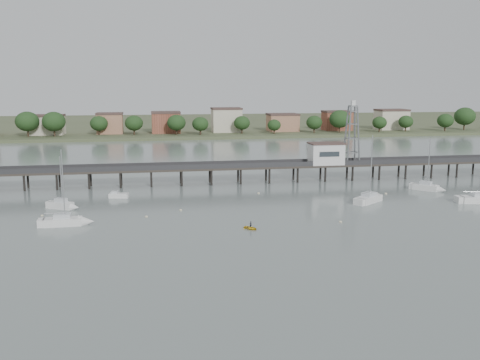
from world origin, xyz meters
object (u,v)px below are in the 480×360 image
object	(u,v)px
sailboat_e	(430,188)
sailboat_b	(65,206)
lattice_tower	(352,135)
white_tender	(118,195)
yellow_dinghy	(251,229)
pier	(225,168)
sailboat_c	(372,198)
sailboat_a	(71,221)

from	to	relation	value
sailboat_e	sailboat_b	bearing A→B (deg)	-130.07
lattice_tower	white_tender	size ratio (longest dim) A/B	3.68
sailboat_b	yellow_dinghy	size ratio (longest dim) A/B	4.00
sailboat_e	sailboat_b	size ratio (longest dim) A/B	1.15
white_tender	lattice_tower	bearing A→B (deg)	22.41
pier	sailboat_e	distance (m)	46.95
white_tender	yellow_dinghy	xyz separation A→B (m)	(22.75, -28.57, -0.48)
lattice_tower	sailboat_b	xyz separation A→B (m)	(-65.28, -21.18, -10.44)
sailboat_c	white_tender	world-z (taller)	sailboat_c
lattice_tower	yellow_dinghy	world-z (taller)	lattice_tower
sailboat_a	yellow_dinghy	xyz separation A→B (m)	(29.45, -7.46, -0.64)
sailboat_c	white_tender	xyz separation A→B (m)	(-51.01, 12.10, -0.16)
sailboat_c	sailboat_e	bearing A→B (deg)	-11.06
sailboat_c	sailboat_a	bearing A→B (deg)	152.66
sailboat_a	white_tender	distance (m)	22.14
pier	lattice_tower	distance (m)	32.34
sailboat_e	sailboat_c	distance (m)	18.91
lattice_tower	yellow_dinghy	bearing A→B (deg)	-128.83
sailboat_c	sailboat_a	distance (m)	58.40
pier	sailboat_b	size ratio (longest dim) A/B	14.26
sailboat_b	white_tender	world-z (taller)	sailboat_b
sailboat_c	white_tender	size ratio (longest dim) A/B	3.39
sailboat_a	yellow_dinghy	distance (m)	30.38
white_tender	yellow_dinghy	bearing A→B (deg)	-41.67
sailboat_c	yellow_dinghy	size ratio (longest dim) A/B	5.43
sailboat_e	sailboat_c	xyz separation A→B (m)	(-17.11, -8.04, -0.01)
sailboat_a	white_tender	world-z (taller)	sailboat_a
sailboat_c	yellow_dinghy	world-z (taller)	sailboat_c
sailboat_c	yellow_dinghy	bearing A→B (deg)	174.03
lattice_tower	white_tender	distance (m)	58.16
pier	yellow_dinghy	bearing A→B (deg)	-92.16
lattice_tower	pier	bearing A→B (deg)	-180.00
sailboat_e	white_tender	bearing A→B (deg)	-136.89
sailboat_c	pier	bearing A→B (deg)	101.14
pier	sailboat_a	world-z (taller)	sailboat_a
sailboat_b	sailboat_a	xyz separation A→B (m)	(2.78, -12.43, -0.02)
sailboat_b	white_tender	size ratio (longest dim) A/B	2.50
pier	sailboat_b	xyz separation A→B (m)	(-33.78, -21.18, -3.14)
sailboat_e	yellow_dinghy	world-z (taller)	sailboat_e
pier	sailboat_c	distance (m)	36.44
pier	white_tender	size ratio (longest dim) A/B	35.66
lattice_tower	sailboat_b	bearing A→B (deg)	-162.03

